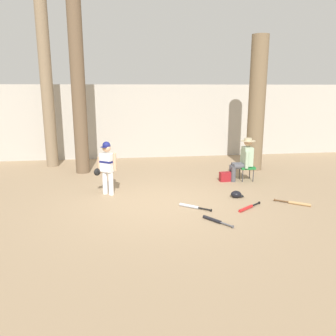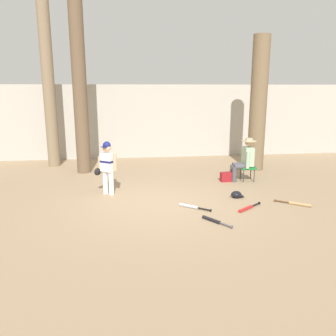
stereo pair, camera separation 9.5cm
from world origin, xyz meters
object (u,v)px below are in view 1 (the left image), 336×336
object	(u,v)px
seated_spectator	(244,158)
young_ballplayer	(107,165)
tree_far_left	(45,67)
bat_black_composite	(214,220)
bat_red_barrel	(247,208)
handbag_beside_stool	(226,177)
tree_near_player	(78,86)
bat_aluminum_silver	(192,206)
tree_behind_spectator	(256,113)
bat_wood_tan	(297,203)
batting_helmet_black	(236,194)
folding_stool	(247,168)

from	to	relation	value
seated_spectator	young_ballplayer	bearing A→B (deg)	-168.20
tree_far_left	bat_black_composite	size ratio (longest dim) A/B	11.28
bat_red_barrel	young_ballplayer	bearing A→B (deg)	153.48
young_ballplayer	handbag_beside_stool	bearing A→B (deg)	13.35
tree_near_player	tree_far_left	size ratio (longest dim) A/B	0.82
bat_aluminum_silver	tree_behind_spectator	bearing A→B (deg)	50.81
young_ballplayer	handbag_beside_stool	distance (m)	3.38
handbag_beside_stool	bat_aluminum_silver	size ratio (longest dim) A/B	0.54
handbag_beside_stool	tree_far_left	xyz separation A→B (m)	(-5.14, 2.67, 3.04)
bat_wood_tan	bat_black_composite	bearing A→B (deg)	-160.90
handbag_beside_stool	bat_red_barrel	size ratio (longest dim) A/B	0.52
seated_spectator	bat_red_barrel	world-z (taller)	seated_spectator
tree_far_left	bat_wood_tan	size ratio (longest dim) A/B	10.42
tree_near_player	batting_helmet_black	distance (m)	5.54
bat_red_barrel	batting_helmet_black	world-z (taller)	batting_helmet_black
seated_spectator	folding_stool	bearing A→B (deg)	-2.32
folding_stool	batting_helmet_black	size ratio (longest dim) A/B	1.39
young_ballplayer	bat_black_composite	distance (m)	3.06
tree_far_left	batting_helmet_black	distance (m)	7.14
tree_behind_spectator	bat_red_barrel	world-z (taller)	tree_behind_spectator
folding_stool	seated_spectator	world-z (taller)	seated_spectator
handbag_beside_stool	tree_far_left	size ratio (longest dim) A/B	0.05
tree_near_player	bat_black_composite	xyz separation A→B (m)	(2.93, -4.48, -2.57)
seated_spectator	tree_far_left	xyz separation A→B (m)	(-5.64, 2.66, 2.53)
tree_near_player	tree_behind_spectator	xyz separation A→B (m)	(5.37, -0.31, -0.80)
bat_aluminum_silver	tree_far_left	bearing A→B (deg)	128.62
folding_stool	bat_wood_tan	distance (m)	2.20
folding_stool	bat_aluminum_silver	distance (m)	2.86
seated_spectator	bat_black_composite	bearing A→B (deg)	-119.36
seated_spectator	bat_aluminum_silver	size ratio (longest dim) A/B	1.91
folding_stool	handbag_beside_stool	distance (m)	0.64
seated_spectator	bat_black_composite	size ratio (longest dim) A/B	1.94
young_ballplayer	batting_helmet_black	xyz separation A→B (m)	(3.04, -0.68, -0.67)
tree_near_player	batting_helmet_black	xyz separation A→B (m)	(3.86, -3.07, -2.53)
young_ballplayer	seated_spectator	bearing A→B (deg)	11.80
folding_stool	bat_aluminum_silver	xyz separation A→B (m)	(-1.99, -2.03, -0.33)
bat_black_composite	bat_wood_tan	size ratio (longest dim) A/B	0.92
seated_spectator	tree_far_left	distance (m)	6.73
tree_behind_spectator	bat_red_barrel	xyz separation A→B (m)	(-1.54, -3.58, -1.77)
seated_spectator	bat_black_composite	world-z (taller)	seated_spectator
tree_behind_spectator	handbag_beside_stool	size ratio (longest dim) A/B	12.47
tree_near_player	seated_spectator	xyz separation A→B (m)	(4.55, -1.61, -1.96)
tree_behind_spectator	young_ballplayer	xyz separation A→B (m)	(-4.55, -2.08, -1.05)
bat_red_barrel	bat_wood_tan	bearing A→B (deg)	6.33
folding_stool	bat_black_composite	size ratio (longest dim) A/B	0.67
tree_near_player	folding_stool	xyz separation A→B (m)	(4.65, -1.61, -2.24)
tree_behind_spectator	handbag_beside_stool	world-z (taller)	tree_behind_spectator
tree_behind_spectator	bat_black_composite	world-z (taller)	tree_behind_spectator
seated_spectator	bat_wood_tan	bearing A→B (deg)	-77.46
young_ballplayer	bat_wood_tan	world-z (taller)	young_ballplayer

